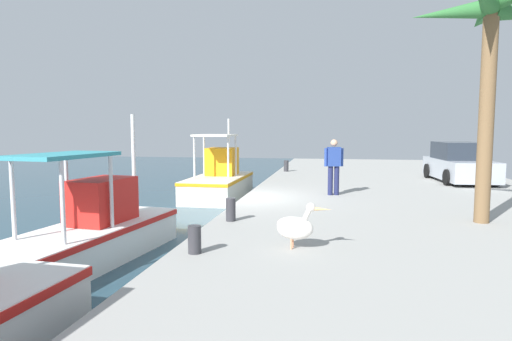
{
  "coord_description": "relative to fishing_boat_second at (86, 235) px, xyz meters",
  "views": [
    {
      "loc": [
        -12.94,
        -2.7,
        2.87
      ],
      "look_at": [
        5.19,
        0.5,
        1.13
      ],
      "focal_mm": 30.51,
      "sensor_mm": 36.0,
      "label": 1
    }
  ],
  "objects": [
    {
      "name": "mooring_bollard_third",
      "position": [
        1.11,
        -2.92,
        0.45
      ],
      "size": [
        0.22,
        0.22,
        0.52
      ],
      "primitive_type": "cylinder",
      "color": "#333338",
      "rests_on": "quay_pier"
    },
    {
      "name": "palm_tree",
      "position": [
        2.02,
        -8.48,
        4.3
      ],
      "size": [
        3.29,
        3.24,
        4.99
      ],
      "color": "brown",
      "rests_on": "quay_pier"
    },
    {
      "name": "mooring_bollard_second",
      "position": [
        -1.51,
        -2.92,
        0.42
      ],
      "size": [
        0.22,
        0.22,
        0.47
      ],
      "primitive_type": "cylinder",
      "color": "#333338",
      "rests_on": "quay_pier"
    },
    {
      "name": "fishing_boat_second",
      "position": [
        0.0,
        0.0,
        0.0
      ],
      "size": [
        5.51,
        2.3,
        3.24
      ],
      "color": "white",
      "rests_on": "ground"
    },
    {
      "name": "pelican",
      "position": [
        -0.93,
        -4.55,
        0.58
      ],
      "size": [
        0.43,
        0.96,
        0.82
      ],
      "color": "tan",
      "rests_on": "quay_pier"
    },
    {
      "name": "fisherman_standing",
      "position": [
        5.51,
        -5.22,
        1.16
      ],
      "size": [
        0.33,
        0.59,
        1.76
      ],
      "color": "#1E234C",
      "rests_on": "quay_pier"
    },
    {
      "name": "parked_car",
      "position": [
        9.99,
        -10.13,
        0.9
      ],
      "size": [
        4.21,
        2.1,
        1.57
      ],
      "color": "black",
      "rests_on": "quay_pier"
    },
    {
      "name": "fishing_boat_third",
      "position": [
        9.33,
        -0.47,
        0.09
      ],
      "size": [
        4.84,
        2.06,
        3.35
      ],
      "color": "silver",
      "rests_on": "ground"
    },
    {
      "name": "mooring_bollard_fourth",
      "position": [
        12.96,
        -2.92,
        0.46
      ],
      "size": [
        0.23,
        0.23,
        0.54
      ],
      "primitive_type": "cylinder",
      "color": "#333338",
      "rests_on": "quay_pier"
    },
    {
      "name": "quay_pier",
      "position": [
        4.6,
        -7.47,
        -0.21
      ],
      "size": [
        36.0,
        10.0,
        0.8
      ],
      "primitive_type": "cube",
      "color": "#9E9E99",
      "rests_on": "ground"
    }
  ]
}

